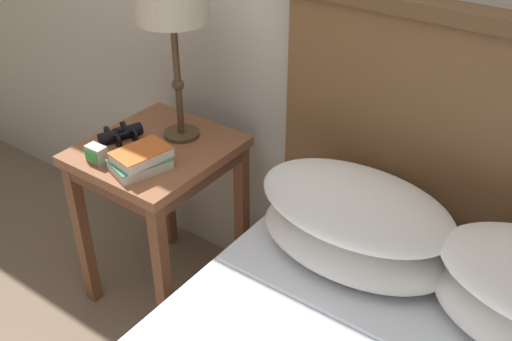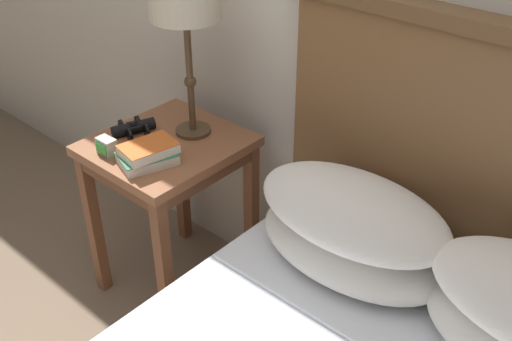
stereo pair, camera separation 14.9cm
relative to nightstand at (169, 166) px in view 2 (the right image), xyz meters
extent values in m
cube|color=brown|center=(0.00, 0.00, 0.09)|extent=(0.48, 0.52, 0.04)
cube|color=brown|center=(0.00, 0.00, 0.04)|extent=(0.45, 0.49, 0.05)
cube|color=brown|center=(-0.20, -0.23, -0.25)|extent=(0.04, 0.04, 0.64)
cube|color=brown|center=(0.20, -0.23, -0.25)|extent=(0.04, 0.04, 0.64)
cube|color=brown|center=(-0.20, 0.23, -0.25)|extent=(0.04, 0.04, 0.64)
cube|color=brown|center=(0.20, 0.23, -0.25)|extent=(0.04, 0.04, 0.64)
cube|color=white|center=(1.05, -0.07, -0.05)|extent=(1.22, 0.28, 0.01)
cube|color=brown|center=(1.05, 0.28, 0.04)|extent=(1.33, 0.06, 1.22)
ellipsoid|color=white|center=(0.77, 0.04, 0.02)|extent=(0.60, 0.36, 0.15)
ellipsoid|color=white|center=(0.77, 0.04, 0.15)|extent=(0.60, 0.36, 0.15)
cylinder|color=#4C3823|center=(0.02, 0.11, 0.11)|extent=(0.13, 0.13, 0.01)
cylinder|color=#4C3823|center=(0.02, 0.11, 0.32)|extent=(0.02, 0.02, 0.42)
sphere|color=#4C3823|center=(0.02, 0.11, 0.30)|extent=(0.04, 0.04, 0.04)
cube|color=silver|center=(0.07, -0.14, 0.12)|extent=(0.18, 0.21, 0.04)
cube|color=#337F56|center=(0.07, -0.14, 0.14)|extent=(0.18, 0.22, 0.00)
cube|color=#337F56|center=(0.00, -0.12, 0.12)|extent=(0.06, 0.18, 0.04)
cube|color=silver|center=(0.07, -0.14, 0.16)|extent=(0.15, 0.20, 0.03)
cube|color=orange|center=(0.07, -0.14, 0.17)|extent=(0.16, 0.20, 0.00)
cube|color=orange|center=(0.01, -0.12, 0.16)|extent=(0.04, 0.18, 0.03)
cylinder|color=black|center=(-0.15, -0.07, 0.13)|extent=(0.07, 0.10, 0.04)
cylinder|color=black|center=(-0.10, -0.08, 0.13)|extent=(0.05, 0.03, 0.05)
cylinder|color=black|center=(-0.19, -0.05, 0.13)|extent=(0.04, 0.02, 0.04)
cylinder|color=black|center=(-0.13, -0.01, 0.13)|extent=(0.07, 0.10, 0.04)
cylinder|color=black|center=(-0.08, -0.02, 0.13)|extent=(0.05, 0.03, 0.05)
cylinder|color=black|center=(-0.17, 0.01, 0.13)|extent=(0.04, 0.02, 0.04)
cube|color=black|center=(-0.14, -0.04, 0.13)|extent=(0.07, 0.05, 0.01)
cylinder|color=black|center=(-0.14, -0.04, 0.14)|extent=(0.02, 0.02, 0.02)
cube|color=#B7B2A8|center=(-0.09, -0.19, 0.13)|extent=(0.07, 0.04, 0.06)
cube|color=green|center=(-0.09, -0.22, 0.13)|extent=(0.06, 0.00, 0.04)
camera|label=1|loc=(1.36, -1.28, 1.17)|focal=42.00mm
camera|label=2|loc=(1.47, -1.18, 1.17)|focal=42.00mm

